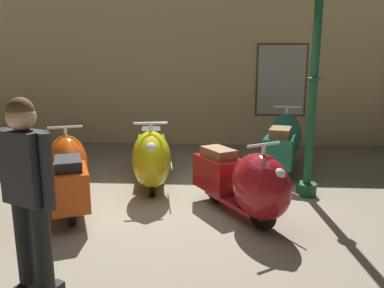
{
  "coord_description": "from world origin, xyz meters",
  "views": [
    {
      "loc": [
        0.5,
        -4.4,
        1.8
      ],
      "look_at": [
        0.17,
        0.87,
        0.68
      ],
      "focal_mm": 33.78,
      "sensor_mm": 36.0,
      "label": 1
    }
  ],
  "objects_px": {
    "scooter_2": "(246,183)",
    "scooter_3": "(284,141)",
    "scooter_1": "(152,157)",
    "scooter_0": "(68,171)",
    "visitor_0": "(28,186)",
    "lamppost": "(315,70)"
  },
  "relations": [
    {
      "from": "scooter_1",
      "to": "visitor_0",
      "type": "relative_size",
      "value": 1.13
    },
    {
      "from": "scooter_2",
      "to": "scooter_0",
      "type": "bearing_deg",
      "value": -131.16
    },
    {
      "from": "scooter_3",
      "to": "visitor_0",
      "type": "xyz_separation_m",
      "value": [
        -2.66,
        -3.94,
        0.42
      ]
    },
    {
      "from": "scooter_0",
      "to": "lamppost",
      "type": "height_order",
      "value": "lamppost"
    },
    {
      "from": "scooter_3",
      "to": "scooter_2",
      "type": "bearing_deg",
      "value": 175.55
    },
    {
      "from": "scooter_3",
      "to": "scooter_1",
      "type": "bearing_deg",
      "value": 135.67
    },
    {
      "from": "scooter_2",
      "to": "visitor_0",
      "type": "relative_size",
      "value": 1.01
    },
    {
      "from": "lamppost",
      "to": "visitor_0",
      "type": "height_order",
      "value": "lamppost"
    },
    {
      "from": "scooter_0",
      "to": "lamppost",
      "type": "distance_m",
      "value": 3.55
    },
    {
      "from": "scooter_0",
      "to": "scooter_1",
      "type": "height_order",
      "value": "scooter_1"
    },
    {
      "from": "scooter_1",
      "to": "visitor_0",
      "type": "bearing_deg",
      "value": -19.77
    },
    {
      "from": "scooter_0",
      "to": "scooter_1",
      "type": "relative_size",
      "value": 0.96
    },
    {
      "from": "scooter_0",
      "to": "scooter_1",
      "type": "bearing_deg",
      "value": -76.35
    },
    {
      "from": "scooter_1",
      "to": "scooter_3",
      "type": "bearing_deg",
      "value": 109.76
    },
    {
      "from": "scooter_1",
      "to": "lamppost",
      "type": "height_order",
      "value": "lamppost"
    },
    {
      "from": "scooter_2",
      "to": "scooter_3",
      "type": "bearing_deg",
      "value": 126.71
    },
    {
      "from": "scooter_3",
      "to": "visitor_0",
      "type": "bearing_deg",
      "value": 161.99
    },
    {
      "from": "scooter_0",
      "to": "scooter_3",
      "type": "relative_size",
      "value": 0.91
    },
    {
      "from": "lamppost",
      "to": "visitor_0",
      "type": "distance_m",
      "value": 3.8
    },
    {
      "from": "scooter_1",
      "to": "scooter_2",
      "type": "distance_m",
      "value": 1.71
    },
    {
      "from": "scooter_2",
      "to": "visitor_0",
      "type": "xyz_separation_m",
      "value": [
        -1.79,
        -1.61,
        0.47
      ]
    },
    {
      "from": "scooter_3",
      "to": "visitor_0",
      "type": "distance_m",
      "value": 4.77
    }
  ]
}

